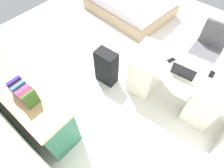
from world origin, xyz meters
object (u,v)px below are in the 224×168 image
object	(u,v)px
bed	(130,3)
suitcase_black	(106,67)
credenza	(25,101)
cell_phone_by_mouse	(171,60)
laptop	(183,72)
desk	(174,83)
computer_mouse	(166,64)
office_chair	(205,52)
cell_phone_near_laptop	(212,74)

from	to	relation	value
bed	suitcase_black	size ratio (longest dim) A/B	3.02
credenza	bed	world-z (taller)	credenza
bed	cell_phone_by_mouse	xyz separation A→B (m)	(-1.85, 1.53, 0.51)
bed	laptop	world-z (taller)	laptop
bed	desk	bearing A→B (deg)	142.48
desk	computer_mouse	world-z (taller)	computer_mouse
office_chair	computer_mouse	bearing A→B (deg)	74.93
bed	laptop	size ratio (longest dim) A/B	6.03
credenza	bed	distance (m)	3.30
suitcase_black	cell_phone_near_laptop	bearing A→B (deg)	-161.50
suitcase_black	computer_mouse	bearing A→B (deg)	-162.61
bed	suitcase_black	xyz separation A→B (m)	(-0.99, 1.97, 0.09)
office_chair	computer_mouse	world-z (taller)	office_chair
credenza	cell_phone_near_laptop	distance (m)	2.63
suitcase_black	cell_phone_near_laptop	size ratio (longest dim) A/B	4.89
desk	computer_mouse	size ratio (longest dim) A/B	15.07
office_chair	cell_phone_near_laptop	size ratio (longest dim) A/B	6.91
laptop	credenza	bearing A→B (deg)	46.03
laptop	cell_phone_near_laptop	distance (m)	0.40
desk	cell_phone_by_mouse	world-z (taller)	cell_phone_by_mouse
office_chair	laptop	distance (m)	1.09
computer_mouse	cell_phone_by_mouse	xyz separation A→B (m)	(-0.02, -0.12, -0.01)
office_chair	computer_mouse	distance (m)	1.10
credenza	bed	size ratio (longest dim) A/B	0.90
desk	bed	bearing A→B (deg)	-37.52
laptop	computer_mouse	world-z (taller)	laptop
suitcase_black	cell_phone_by_mouse	distance (m)	1.06
credenza	computer_mouse	size ratio (longest dim) A/B	18.00
computer_mouse	cell_phone_by_mouse	bearing A→B (deg)	-104.78
laptop	computer_mouse	distance (m)	0.27
laptop	cell_phone_by_mouse	size ratio (longest dim) A/B	2.45
desk	computer_mouse	xyz separation A→B (m)	(0.20, 0.08, 0.37)
computer_mouse	cell_phone_near_laptop	size ratio (longest dim) A/B	0.74
laptop	bed	bearing A→B (deg)	-38.32
cell_phone_near_laptop	laptop	bearing A→B (deg)	34.46
suitcase_black	cell_phone_near_laptop	xyz separation A→B (m)	(-1.42, -0.57, 0.42)
desk	office_chair	bearing A→B (deg)	-94.36
office_chair	suitcase_black	xyz separation A→B (m)	(1.12, 1.33, -0.09)
desk	laptop	xyz separation A→B (m)	(-0.06, 0.09, 0.41)
computer_mouse	office_chair	bearing A→B (deg)	-111.74
laptop	cell_phone_near_laptop	world-z (taller)	laptop
credenza	suitcase_black	size ratio (longest dim) A/B	2.70
laptop	cell_phone_by_mouse	xyz separation A→B (m)	(0.25, -0.13, -0.04)
bed	cell_phone_near_laptop	size ratio (longest dim) A/B	14.78
suitcase_black	cell_phone_by_mouse	bearing A→B (deg)	-156.56
credenza	computer_mouse	xyz separation A→B (m)	(-1.27, -1.60, 0.36)
cell_phone_near_laptop	cell_phone_by_mouse	size ratio (longest dim) A/B	1.00
office_chair	bed	world-z (taller)	office_chair
credenza	cell_phone_near_laptop	bearing A→B (deg)	-134.87
desk	cell_phone_near_laptop	distance (m)	0.54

